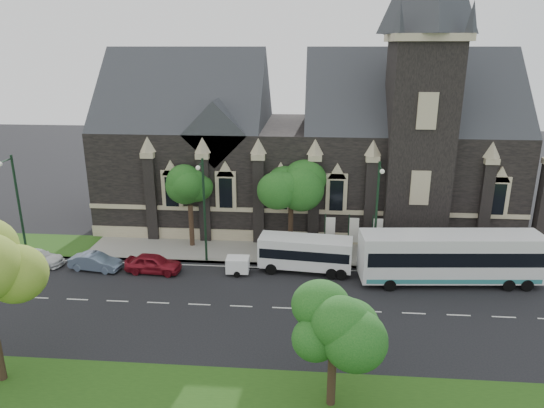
# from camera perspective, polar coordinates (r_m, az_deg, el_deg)

# --- Properties ---
(ground) EXTENTS (160.00, 160.00, 0.00)m
(ground) POSITION_cam_1_polar(r_m,az_deg,el_deg) (35.77, -3.58, -11.67)
(ground) COLOR black
(ground) RESTS_ON ground
(sidewalk) EXTENTS (80.00, 5.00, 0.15)m
(sidewalk) POSITION_cam_1_polar(r_m,az_deg,el_deg) (44.18, -1.84, -5.55)
(sidewalk) COLOR gray
(sidewalk) RESTS_ON ground
(museum) EXTENTS (40.00, 17.70, 29.90)m
(museum) POSITION_cam_1_polar(r_m,az_deg,el_deg) (50.47, 5.09, 6.97)
(museum) COLOR black
(museum) RESTS_ON ground
(tree_park_east) EXTENTS (3.40, 3.40, 6.28)m
(tree_park_east) POSITION_cam_1_polar(r_m,az_deg,el_deg) (25.12, 7.55, -13.41)
(tree_park_east) COLOR black
(tree_park_east) RESTS_ON ground
(tree_walk_right) EXTENTS (4.08, 4.08, 7.80)m
(tree_walk_right) POSITION_cam_1_polar(r_m,az_deg,el_deg) (43.17, 2.51, 1.97)
(tree_walk_right) COLOR black
(tree_walk_right) RESTS_ON ground
(tree_walk_left) EXTENTS (3.91, 3.91, 7.64)m
(tree_walk_left) POSITION_cam_1_polar(r_m,az_deg,el_deg) (44.42, -9.19, 2.09)
(tree_walk_left) COLOR black
(tree_walk_left) RESTS_ON ground
(street_lamp_near) EXTENTS (0.36, 1.88, 9.00)m
(street_lamp_near) POSITION_cam_1_polar(r_m,az_deg,el_deg) (40.24, 11.99, -0.66)
(street_lamp_near) COLOR black
(street_lamp_near) RESTS_ON ground
(street_lamp_mid) EXTENTS (0.36, 1.88, 9.00)m
(street_lamp_mid) POSITION_cam_1_polar(r_m,az_deg,el_deg) (40.83, -7.87, -0.16)
(street_lamp_mid) COLOR black
(street_lamp_mid) RESTS_ON ground
(street_lamp_far) EXTENTS (0.36, 1.88, 9.00)m
(street_lamp_far) POSITION_cam_1_polar(r_m,az_deg,el_deg) (46.92, -27.32, 0.35)
(street_lamp_far) COLOR black
(street_lamp_far) RESTS_ON ground
(banner_flag_left) EXTENTS (0.90, 0.10, 4.00)m
(banner_flag_left) POSITION_cam_1_polar(r_m,az_deg,el_deg) (42.63, 6.50, -3.21)
(banner_flag_left) COLOR black
(banner_flag_left) RESTS_ON ground
(banner_flag_center) EXTENTS (0.90, 0.10, 4.00)m
(banner_flag_center) POSITION_cam_1_polar(r_m,az_deg,el_deg) (42.75, 9.18, -3.27)
(banner_flag_center) COLOR black
(banner_flag_center) RESTS_ON ground
(banner_flag_right) EXTENTS (0.90, 0.10, 4.00)m
(banner_flag_right) POSITION_cam_1_polar(r_m,az_deg,el_deg) (42.96, 11.84, -3.32)
(banner_flag_right) COLOR black
(banner_flag_right) RESTS_ON ground
(tour_coach) EXTENTS (13.89, 4.03, 4.00)m
(tour_coach) POSITION_cam_1_polar(r_m,az_deg,el_deg) (40.44, 19.82, -5.72)
(tour_coach) COLOR silver
(tour_coach) RESTS_ON ground
(shuttle_bus) EXTENTS (7.64, 3.25, 2.87)m
(shuttle_bus) POSITION_cam_1_polar(r_m,az_deg,el_deg) (40.27, 3.89, -5.53)
(shuttle_bus) COLOR white
(shuttle_bus) RESTS_ON ground
(box_trailer) EXTENTS (2.63, 1.55, 1.40)m
(box_trailer) POSITION_cam_1_polar(r_m,az_deg,el_deg) (40.12, -3.97, -6.98)
(box_trailer) COLOR white
(box_trailer) RESTS_ON ground
(sedan) EXTENTS (4.40, 2.03, 1.40)m
(sedan) POSITION_cam_1_polar(r_m,az_deg,el_deg) (43.23, -19.68, -6.29)
(sedan) COLOR slate
(sedan) RESTS_ON ground
(car_far_red) EXTENTS (4.62, 2.09, 1.54)m
(car_far_red) POSITION_cam_1_polar(r_m,az_deg,el_deg) (41.43, -13.51, -6.66)
(car_far_red) COLOR maroon
(car_far_red) RESTS_ON ground
(car_far_white) EXTENTS (4.67, 2.19, 1.32)m
(car_far_white) POSITION_cam_1_polar(r_m,az_deg,el_deg) (46.00, -25.45, -5.62)
(car_far_white) COLOR silver
(car_far_white) RESTS_ON ground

